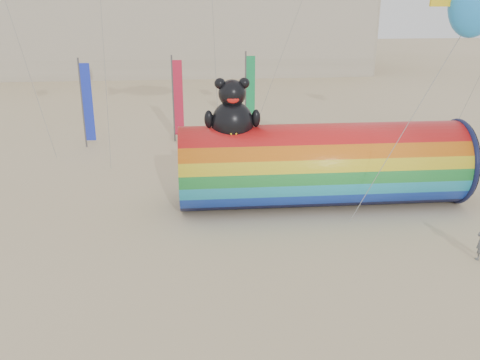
{
  "coord_description": "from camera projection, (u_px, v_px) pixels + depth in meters",
  "views": [
    {
      "loc": [
        -1.12,
        -16.51,
        8.99
      ],
      "look_at": [
        0.5,
        1.5,
        2.4
      ],
      "focal_mm": 40.0,
      "sensor_mm": 36.0,
      "label": 1
    }
  ],
  "objects": [
    {
      "name": "festival_banners",
      "position": [
        173.0,
        98.0,
        32.21
      ],
      "size": [
        10.35,
        2.52,
        5.2
      ],
      "color": "#59595E",
      "rests_on": "ground"
    },
    {
      "name": "windsock_assembly",
      "position": [
        322.0,
        163.0,
        22.81
      ],
      "size": [
        12.22,
        3.72,
        5.63
      ],
      "color": "red",
      "rests_on": "ground"
    },
    {
      "name": "ground",
      "position": [
        230.0,
        260.0,
        18.63
      ],
      "size": [
        160.0,
        160.0,
        0.0
      ],
      "primitive_type": "plane",
      "color": "#CCB58C",
      "rests_on": "ground"
    }
  ]
}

